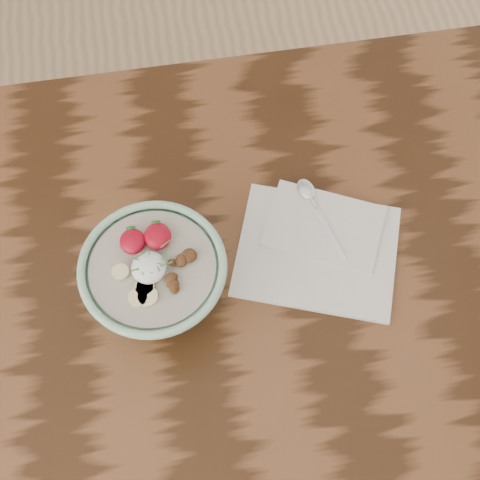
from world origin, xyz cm
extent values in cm
cube|color=#321B0C|center=(0.00, 0.00, 73.00)|extent=(160.00, 90.00, 4.00)
cylinder|color=#4C2D19|center=(72.00, 37.00, 35.50)|extent=(7.00, 7.00, 71.00)
cylinder|color=#94C7A5|center=(-4.18, -0.34, 75.66)|extent=(9.27, 9.27, 1.32)
torus|color=#94C7A5|center=(-4.18, -0.34, 86.48)|extent=(21.08, 21.08, 1.21)
cylinder|color=#BDB29C|center=(-4.18, -0.34, 85.81)|extent=(17.88, 17.88, 1.10)
ellipsoid|color=white|center=(-4.58, -0.74, 87.31)|extent=(4.91, 4.91, 2.70)
ellipsoid|color=#9C0719|center=(-2.86, 3.81, 87.44)|extent=(3.89, 4.28, 2.14)
cone|color=#286623|center=(-2.86, 5.57, 87.74)|extent=(1.40, 1.03, 1.52)
ellipsoid|color=#9C0719|center=(-6.45, 3.61, 87.37)|extent=(3.64, 4.00, 2.00)
cone|color=#286623|center=(-6.45, 5.25, 87.67)|extent=(1.40, 1.03, 1.52)
cylinder|color=beige|center=(-6.56, -4.76, 86.77)|extent=(2.68, 2.68, 0.70)
cylinder|color=beige|center=(-5.36, -3.27, 86.77)|extent=(2.47, 2.47, 0.70)
cylinder|color=beige|center=(-5.19, -4.80, 86.77)|extent=(2.82, 2.82, 0.70)
cylinder|color=beige|center=(-5.56, -3.31, 86.77)|extent=(2.60, 2.60, 0.70)
cylinder|color=beige|center=(-8.59, -0.56, 86.77)|extent=(2.43, 2.43, 0.70)
ellipsoid|color=brown|center=(0.01, -0.27, 87.08)|extent=(2.20, 2.45, 1.48)
ellipsoid|color=brown|center=(0.07, -0.29, 87.02)|extent=(2.00, 2.25, 1.27)
ellipsoid|color=brown|center=(1.18, 0.29, 87.12)|extent=(2.99, 2.98, 1.23)
ellipsoid|color=brown|center=(-1.46, -4.23, 86.93)|extent=(1.61, 1.82, 1.25)
ellipsoid|color=brown|center=(-1.27, -0.31, 86.83)|extent=(1.73, 1.68, 0.88)
ellipsoid|color=brown|center=(-1.75, -2.64, 87.06)|extent=(2.33, 2.01, 1.39)
ellipsoid|color=brown|center=(-1.62, -3.58, 86.95)|extent=(2.45, 2.42, 1.00)
cylinder|color=#3F7D35|center=(-3.46, -0.67, 88.37)|extent=(1.50, 0.88, 0.24)
cylinder|color=#3F7D35|center=(-2.20, 0.31, 88.37)|extent=(1.02, 1.57, 0.24)
cylinder|color=#3F7D35|center=(-4.92, -0.18, 88.37)|extent=(0.55, 1.51, 0.23)
cylinder|color=#3F7D35|center=(-4.25, 0.67, 88.37)|extent=(0.29, 1.20, 0.22)
cylinder|color=#3F7D35|center=(-1.92, -0.14, 88.37)|extent=(0.30, 1.24, 0.22)
cylinder|color=#3F7D35|center=(-2.12, -1.08, 88.37)|extent=(1.71, 0.52, 0.24)
cylinder|color=#3F7D35|center=(-5.51, -1.63, 88.37)|extent=(0.61, 1.22, 0.22)
cylinder|color=#3F7D35|center=(-5.17, -1.38, 88.37)|extent=(1.94, 0.36, 0.25)
cylinder|color=#3F7D35|center=(-5.63, 0.07, 88.37)|extent=(1.68, 0.95, 0.24)
cylinder|color=#3F7D35|center=(-1.89, 1.99, 88.37)|extent=(1.53, 1.01, 0.24)
cylinder|color=#3F7D35|center=(-4.86, -1.74, 88.37)|extent=(1.72, 0.86, 0.24)
cylinder|color=#3F7D35|center=(-6.06, -1.18, 88.37)|extent=(1.78, 0.48, 0.24)
cylinder|color=#3F7D35|center=(-5.49, 0.84, 88.37)|extent=(1.75, 1.01, 0.24)
cylinder|color=#3F7D35|center=(-3.35, -1.30, 88.37)|extent=(0.72, 1.50, 0.23)
cube|color=silver|center=(21.29, 3.12, 75.48)|extent=(30.29, 27.42, 0.96)
cube|color=silver|center=(23.21, 6.95, 76.25)|extent=(21.82, 19.17, 0.57)
cube|color=silver|center=(23.74, 5.11, 76.69)|extent=(3.40, 10.13, 0.31)
cylinder|color=silver|center=(22.20, 11.35, 76.84)|extent=(1.24, 2.73, 0.62)
ellipsoid|color=silver|center=(21.58, 13.82, 76.95)|extent=(3.61, 4.60, 0.84)
camera|label=1|loc=(2.01, -38.97, 172.16)|focal=50.00mm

